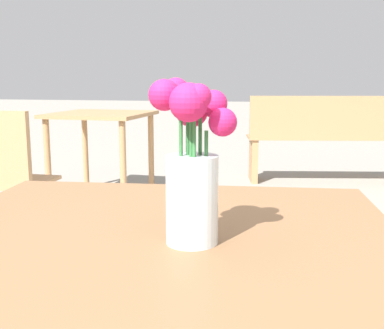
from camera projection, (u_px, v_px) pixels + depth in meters
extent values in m
cube|color=brown|center=(157.00, 241.00, 0.98)|extent=(1.07, 1.00, 0.03)
cylinder|color=brown|center=(43.00, 301.00, 1.49)|extent=(0.05, 0.05, 0.67)
cylinder|color=brown|center=(334.00, 317.00, 1.39)|extent=(0.05, 0.05, 0.67)
cylinder|color=silver|center=(192.00, 200.00, 0.91)|extent=(0.10, 0.10, 0.17)
cylinder|color=silver|center=(192.00, 217.00, 0.92)|extent=(0.09, 0.09, 0.09)
cylinder|color=#337038|center=(206.00, 185.00, 0.91)|extent=(0.01, 0.01, 0.21)
sphere|color=#D11E60|center=(223.00, 122.00, 0.88)|extent=(0.05, 0.05, 0.05)
cylinder|color=#337038|center=(200.00, 176.00, 0.92)|extent=(0.01, 0.01, 0.24)
sphere|color=#D11E60|center=(213.00, 104.00, 0.91)|extent=(0.05, 0.05, 0.05)
cylinder|color=#337038|center=(192.00, 180.00, 0.92)|extent=(0.01, 0.01, 0.22)
sphere|color=#D11E60|center=(192.00, 111.00, 0.93)|extent=(0.06, 0.06, 0.06)
cylinder|color=#337038|center=(188.00, 170.00, 0.91)|extent=(0.01, 0.01, 0.26)
sphere|color=#D11E60|center=(176.00, 91.00, 0.91)|extent=(0.05, 0.05, 0.05)
cylinder|color=#337038|center=(181.00, 173.00, 0.90)|extent=(0.01, 0.01, 0.26)
sphere|color=#D11E60|center=(164.00, 95.00, 0.87)|extent=(0.06, 0.06, 0.06)
cylinder|color=#337038|center=(191.00, 178.00, 0.90)|extent=(0.01, 0.01, 0.24)
sphere|color=#D11E60|center=(189.00, 102.00, 0.84)|extent=(0.07, 0.07, 0.07)
cylinder|color=#337038|center=(194.00, 174.00, 0.89)|extent=(0.01, 0.01, 0.26)
sphere|color=#D11E60|center=(198.00, 97.00, 0.83)|extent=(0.05, 0.05, 0.05)
cube|color=tan|center=(39.00, 222.00, 2.72)|extent=(0.06, 0.32, 0.43)
cube|color=tan|center=(328.00, 137.00, 4.72)|extent=(1.61, 0.61, 0.02)
cube|color=tan|center=(334.00, 117.00, 4.52)|extent=(1.56, 0.29, 0.40)
cube|color=tan|center=(253.00, 160.00, 4.78)|extent=(0.11, 0.33, 0.43)
cube|color=tan|center=(101.00, 114.00, 4.00)|extent=(0.81, 0.82, 0.03)
cylinder|color=tan|center=(48.00, 163.00, 3.83)|extent=(0.05, 0.05, 0.70)
cylinder|color=tan|center=(123.00, 166.00, 3.68)|extent=(0.05, 0.05, 0.70)
cylinder|color=tan|center=(85.00, 151.00, 4.46)|extent=(0.05, 0.05, 0.70)
cylinder|color=tan|center=(151.00, 153.00, 4.31)|extent=(0.05, 0.05, 0.70)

